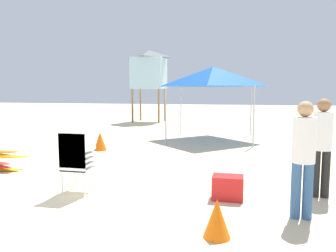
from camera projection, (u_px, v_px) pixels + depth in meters
The scene contains 9 objects.
ground at pixel (24, 226), 4.48m from camera, with size 80.00×80.00×0.00m, color beige.
stacked_plastic_chairs at pixel (75, 156), 5.75m from camera, with size 0.48×0.48×1.20m.
lifeguard_near_left at pixel (322, 141), 5.59m from camera, with size 0.32×0.32×1.70m.
lifeguard_near_center at pixel (303, 152), 4.63m from camera, with size 0.32×0.32×1.69m.
popup_canopy at pixel (213, 77), 12.21m from camera, with size 2.98×2.98×2.73m.
lifeguard_tower at pixel (149, 69), 19.22m from camera, with size 1.98×1.98×4.20m.
traffic_cone_near at pixel (100, 141), 10.11m from camera, with size 0.40×0.40×0.57m, color orange.
traffic_cone_far at pixel (217, 218), 4.08m from camera, with size 0.35×0.35×0.50m, color orange.
cooler_box at pixel (228, 187), 5.55m from camera, with size 0.52×0.37×0.40m, color red.
Camera 1 is at (2.85, -3.78, 1.83)m, focal length 35.04 mm.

